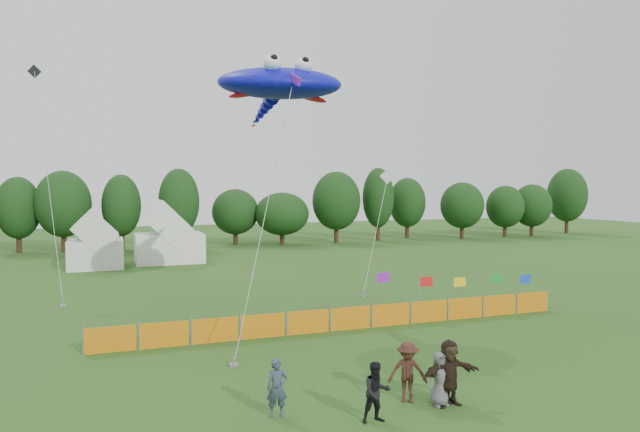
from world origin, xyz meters
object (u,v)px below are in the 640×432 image
object	(u,v)px
tent_left	(96,244)
stingray_kite	(278,86)
spectator_e	(440,378)
spectator_c	(408,372)
spectator_d	(447,376)
spectator_a	(277,388)
tent_right	(169,239)
spectator_f	(449,373)
spectator_b	(377,392)
barrier_fence	(350,318)

from	to	relation	value
tent_left	stingray_kite	size ratio (longest dim) A/B	0.27
spectator_e	stingray_kite	bearing A→B (deg)	92.48
spectator_c	spectator_d	bearing A→B (deg)	-0.96
spectator_a	spectator_e	bearing A→B (deg)	-1.56
spectator_c	spectator_d	size ratio (longest dim) A/B	1.13
tent_right	spectator_f	bearing A→B (deg)	-82.83
tent_left	spectator_e	world-z (taller)	tent_left
tent_left	spectator_e	size ratio (longest dim) A/B	2.59
spectator_b	spectator_f	bearing A→B (deg)	9.86
spectator_d	spectator_a	bearing A→B (deg)	147.79
spectator_d	stingray_kite	size ratio (longest dim) A/B	0.10
barrier_fence	spectator_a	bearing A→B (deg)	-125.27
stingray_kite	spectator_e	bearing A→B (deg)	-85.74
spectator_a	spectator_d	bearing A→B (deg)	0.38
spectator_b	stingray_kite	size ratio (longest dim) A/B	0.11
tent_right	spectator_d	world-z (taller)	tent_right
spectator_b	spectator_c	size ratio (longest dim) A/B	0.92
spectator_c	spectator_f	size ratio (longest dim) A/B	0.92
barrier_fence	spectator_c	xyz separation A→B (m)	(-1.80, -8.36, 0.39)
spectator_b	spectator_c	xyz separation A→B (m)	(1.51, 1.01, 0.07)
tent_right	barrier_fence	world-z (taller)	tent_right
stingray_kite	tent_left	bearing A→B (deg)	113.70
spectator_d	tent_right	bearing A→B (deg)	73.85
spectator_a	spectator_b	world-z (taller)	spectator_b
stingray_kite	barrier_fence	bearing A→B (deg)	-64.05
spectator_a	stingray_kite	distance (m)	16.56
tent_right	spectator_a	world-z (taller)	tent_right
spectator_c	spectator_d	world-z (taller)	spectator_c
tent_left	spectator_a	size ratio (longest dim) A/B	2.56
tent_right	barrier_fence	size ratio (longest dim) A/B	0.25
spectator_c	spectator_d	distance (m)	1.16
spectator_d	spectator_e	world-z (taller)	spectator_e
tent_left	stingray_kite	bearing A→B (deg)	-66.30
tent_right	barrier_fence	xyz separation A→B (m)	(5.24, -26.00, -1.47)
barrier_fence	stingray_kite	xyz separation A→B (m)	(-2.05, 4.21, 10.78)
spectator_c	spectator_e	distance (m)	0.95
spectator_d	spectator_e	bearing A→B (deg)	175.80
tent_left	spectator_d	bearing A→B (deg)	-72.98
barrier_fence	spectator_a	xyz separation A→B (m)	(-5.72, -8.08, 0.30)
spectator_b	spectator_d	distance (m)	2.61
tent_left	spectator_f	world-z (taller)	tent_left
spectator_e	spectator_c	bearing A→B (deg)	139.10
spectator_e	stingray_kite	xyz separation A→B (m)	(-0.98, 13.17, 10.49)
tent_left	stingray_kite	world-z (taller)	stingray_kite
barrier_fence	spectator_b	world-z (taller)	spectator_b
spectator_d	spectator_e	distance (m)	0.34
spectator_a	stingray_kite	size ratio (longest dim) A/B	0.11
spectator_e	tent_right	bearing A→B (deg)	95.03
spectator_a	spectator_f	distance (m)	4.98
spectator_c	stingray_kite	world-z (taller)	stingray_kite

